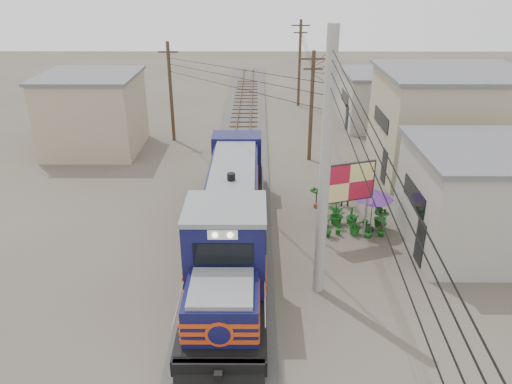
{
  "coord_description": "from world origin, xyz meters",
  "views": [
    {
      "loc": [
        1.14,
        -16.8,
        11.59
      ],
      "look_at": [
        1.05,
        3.94,
        2.2
      ],
      "focal_mm": 35.0,
      "sensor_mm": 36.0,
      "label": 1
    }
  ],
  "objects_px": {
    "market_umbrella": "(374,194)",
    "billboard": "(349,184)",
    "locomotive": "(231,219)",
    "vendor": "(345,190)"
  },
  "relations": [
    {
      "from": "locomotive",
      "to": "vendor",
      "type": "bearing_deg",
      "value": 40.14
    },
    {
      "from": "market_umbrella",
      "to": "vendor",
      "type": "bearing_deg",
      "value": 107.3
    },
    {
      "from": "market_umbrella",
      "to": "billboard",
      "type": "bearing_deg",
      "value": -142.77
    },
    {
      "from": "vendor",
      "to": "market_umbrella",
      "type": "bearing_deg",
      "value": 103.13
    },
    {
      "from": "market_umbrella",
      "to": "vendor",
      "type": "distance_m",
      "value": 2.93
    },
    {
      "from": "billboard",
      "to": "market_umbrella",
      "type": "height_order",
      "value": "billboard"
    },
    {
      "from": "market_umbrella",
      "to": "vendor",
      "type": "xyz_separation_m",
      "value": [
        -0.82,
        2.64,
        -0.97
      ]
    },
    {
      "from": "locomotive",
      "to": "market_umbrella",
      "type": "bearing_deg",
      "value": 18.48
    },
    {
      "from": "locomotive",
      "to": "vendor",
      "type": "xyz_separation_m",
      "value": [
        5.73,
        4.83,
        -0.79
      ]
    },
    {
      "from": "locomotive",
      "to": "vendor",
      "type": "height_order",
      "value": "locomotive"
    }
  ]
}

